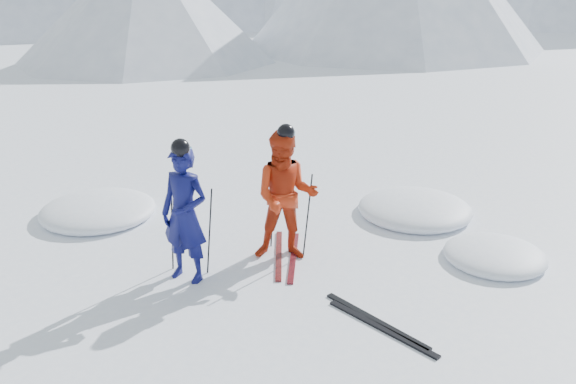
% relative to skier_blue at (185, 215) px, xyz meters
% --- Properties ---
extents(ground, '(160.00, 160.00, 0.00)m').
position_rel_skier_blue_xyz_m(ground, '(2.68, 0.55, -1.00)').
color(ground, white).
rests_on(ground, ground).
extents(skier_blue, '(0.78, 0.56, 1.99)m').
position_rel_skier_blue_xyz_m(skier_blue, '(0.00, 0.00, 0.00)').
color(skier_blue, '#0C0F4D').
rests_on(skier_blue, ground).
extents(skier_red, '(1.16, 1.01, 2.02)m').
position_rel_skier_blue_xyz_m(skier_red, '(1.14, 1.08, 0.01)').
color(skier_red, '#B22A0E').
rests_on(skier_red, ground).
extents(pole_blue_left, '(0.13, 0.09, 1.32)m').
position_rel_skier_blue_xyz_m(pole_blue_left, '(-0.30, 0.15, -0.33)').
color(pole_blue_left, black).
rests_on(pole_blue_left, ground).
extents(pole_blue_right, '(0.13, 0.08, 1.33)m').
position_rel_skier_blue_xyz_m(pole_blue_right, '(0.25, 0.25, -0.33)').
color(pole_blue_right, black).
rests_on(pole_blue_right, ground).
extents(pole_red_left, '(0.13, 0.10, 1.34)m').
position_rel_skier_blue_xyz_m(pole_red_left, '(0.84, 1.33, -0.32)').
color(pole_red_left, black).
rests_on(pole_red_left, ground).
extents(pole_red_right, '(0.13, 0.09, 1.34)m').
position_rel_skier_blue_xyz_m(pole_red_right, '(1.44, 1.23, -0.32)').
color(pole_red_right, black).
rests_on(pole_red_right, ground).
extents(ski_worn_left, '(0.62, 1.64, 0.03)m').
position_rel_skier_blue_xyz_m(ski_worn_left, '(1.02, 1.08, -0.98)').
color(ski_worn_left, black).
rests_on(ski_worn_left, ground).
extents(ski_worn_right, '(0.51, 1.67, 0.03)m').
position_rel_skier_blue_xyz_m(ski_worn_right, '(1.26, 1.08, -0.98)').
color(ski_worn_right, black).
rests_on(ski_worn_right, ground).
extents(ski_loose_a, '(1.50, 0.95, 0.03)m').
position_rel_skier_blue_xyz_m(ski_loose_a, '(2.81, -0.31, -0.98)').
color(ski_loose_a, black).
rests_on(ski_loose_a, ground).
extents(ski_loose_b, '(1.53, 0.91, 0.03)m').
position_rel_skier_blue_xyz_m(ski_loose_b, '(2.91, -0.46, -0.98)').
color(ski_loose_b, black).
rests_on(ski_loose_b, ground).
extents(snow_lumps, '(8.67, 3.90, 0.45)m').
position_rel_skier_blue_xyz_m(snow_lumps, '(0.84, 2.43, -1.00)').
color(snow_lumps, white).
rests_on(snow_lumps, ground).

